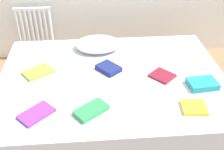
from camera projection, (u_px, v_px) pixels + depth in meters
ground_plane at (112, 119)px, 2.72m from camera, size 8.00×8.00×0.00m
bed at (112, 99)px, 2.58m from camera, size 2.00×1.50×0.50m
radiator at (35, 30)px, 3.42m from camera, size 0.43×0.04×0.56m
pillow at (98, 44)px, 2.81m from camera, size 0.45×0.36×0.11m
textbook_yellow at (194, 107)px, 2.07m from camera, size 0.19×0.18×0.03m
textbook_navy at (109, 68)px, 2.51m from camera, size 0.24×0.25×0.04m
textbook_green at (91, 110)px, 2.04m from camera, size 0.27×0.25×0.04m
textbook_maroon at (162, 76)px, 2.43m from camera, size 0.25×0.25×0.02m
textbook_purple at (36, 114)px, 2.02m from camera, size 0.28×0.28×0.02m
textbook_lime at (38, 72)px, 2.47m from camera, size 0.30×0.28×0.02m
textbook_teal at (202, 84)px, 2.30m from camera, size 0.25×0.19×0.05m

